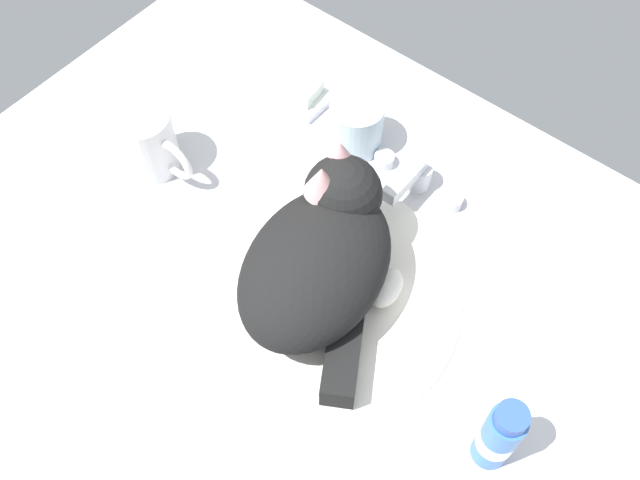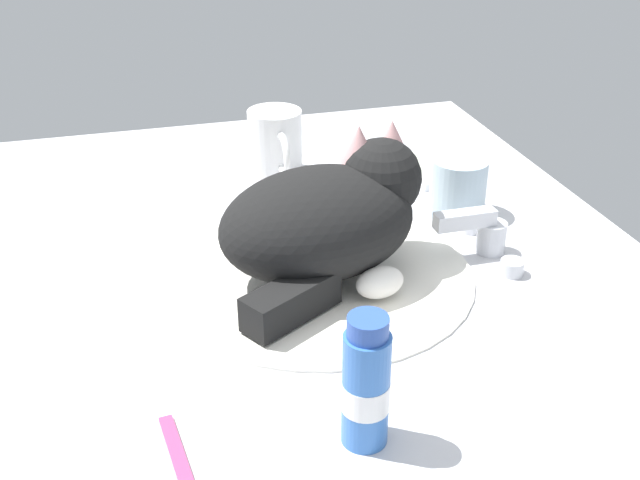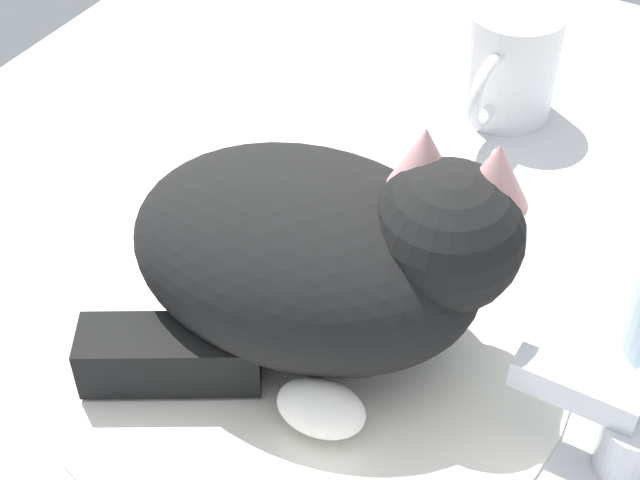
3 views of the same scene
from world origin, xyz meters
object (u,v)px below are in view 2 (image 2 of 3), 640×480
Objects in this scene: coffee_mug at (276,143)px; soap_bar at (434,163)px; cat at (330,217)px; rinse_cup at (458,187)px; toothpaste_bottle at (366,385)px; faucet at (484,234)px.

coffee_mug is 2.05× the size of soap_bar.
cat is 4.35× the size of soap_bar.
cat is at bearing -62.77° from rinse_cup.
coffee_mug reaches higher than soap_bar.
cat is at bearing 170.11° from toothpaste_bottle.
faucet is 2.32× the size of soap_bar.
soap_bar is 57.16cm from toothpaste_bottle.
rinse_cup is (-11.00, 1.45, 1.34)cm from faucet.
coffee_mug is 1.60× the size of rinse_cup.
cat is 23.83cm from rinse_cup.
coffee_mug is at bearing -148.00° from faucet.
rinse_cup is at bearing 146.03° from toothpaste_bottle.
soap_bar is at bearing 134.96° from cat.
soap_bar is at bearing 172.14° from faucet.
faucet is at bearing 89.35° from cat.
coffee_mug is at bearing -133.60° from rinse_cup.
coffee_mug is 23.71cm from soap_bar.
coffee_mug is (-30.57, -19.11, 2.32)cm from faucet.
rinse_cup is 0.62× the size of toothpaste_bottle.
soap_bar is (-22.85, 3.15, -0.28)cm from faucet.
cat is 32.44cm from soap_bar.
cat is 27.86cm from toothpaste_bottle.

